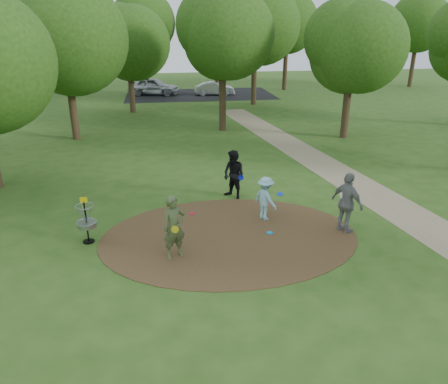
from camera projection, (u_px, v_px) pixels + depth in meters
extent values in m
plane|color=#2D5119|center=(230.00, 236.00, 14.26)|extent=(100.00, 100.00, 0.00)
cylinder|color=#47301C|center=(230.00, 236.00, 14.26)|extent=(8.40, 8.40, 0.02)
cube|color=#8C7A5B|center=(385.00, 202.00, 17.01)|extent=(7.55, 39.89, 0.01)
cube|color=black|center=(200.00, 95.00, 42.17)|extent=(14.00, 8.00, 0.01)
imported|color=#4F5E36|center=(174.00, 227.00, 12.71)|extent=(0.83, 0.70, 1.93)
cylinder|color=gold|center=(175.00, 229.00, 12.46)|extent=(0.22, 0.10, 0.22)
imported|color=#95D0DF|center=(265.00, 198.00, 15.26)|extent=(1.01, 1.17, 1.57)
cylinder|color=blue|center=(280.00, 194.00, 15.29)|extent=(0.25, 0.25, 0.08)
imported|color=black|center=(234.00, 175.00, 17.08)|extent=(1.16, 1.19, 1.93)
cylinder|color=#0B19CA|center=(241.00, 177.00, 17.10)|extent=(0.23, 0.09, 0.22)
imported|color=gray|center=(347.00, 203.00, 14.22)|extent=(1.00, 1.31, 2.07)
cylinder|color=white|center=(343.00, 195.00, 14.10)|extent=(0.23, 0.09, 0.22)
cylinder|color=#0C89D3|center=(270.00, 233.00, 14.46)|extent=(0.22, 0.22, 0.02)
cylinder|color=red|center=(192.00, 213.00, 15.91)|extent=(0.22, 0.22, 0.02)
imported|color=#A7ABAF|center=(153.00, 86.00, 41.69)|extent=(5.11, 3.11, 1.63)
imported|color=#9EA0A5|center=(214.00, 89.00, 41.65)|extent=(3.81, 1.56, 1.23)
cylinder|color=black|center=(87.00, 223.00, 13.67)|extent=(0.05, 0.05, 1.35)
cylinder|color=black|center=(89.00, 241.00, 13.90)|extent=(0.36, 0.36, 0.04)
cylinder|color=gray|center=(87.00, 224.00, 13.69)|extent=(0.60, 0.60, 0.16)
torus|color=gray|center=(86.00, 222.00, 13.66)|extent=(0.63, 0.63, 0.03)
torus|color=gray|center=(84.00, 206.00, 13.46)|extent=(0.58, 0.58, 0.02)
cube|color=yellow|center=(84.00, 200.00, 13.38)|extent=(0.22, 0.02, 0.18)
cylinder|color=#332316|center=(73.00, 107.00, 25.49)|extent=(0.44, 0.44, 3.80)
sphere|color=#244312|center=(65.00, 42.00, 24.17)|extent=(6.25, 6.25, 6.25)
cylinder|color=#332316|center=(222.00, 97.00, 27.60)|extent=(0.44, 0.44, 4.18)
sphere|color=#244312|center=(222.00, 38.00, 26.30)|extent=(5.37, 5.37, 5.37)
cylinder|color=#332316|center=(346.00, 107.00, 25.92)|extent=(0.44, 0.44, 3.61)
sphere|color=#244312|center=(352.00, 51.00, 24.76)|extent=(5.10, 5.10, 5.10)
cylinder|color=#332316|center=(131.00, 90.00, 33.35)|extent=(0.44, 0.44, 3.42)
sphere|color=#244312|center=(128.00, 46.00, 32.19)|extent=(5.38, 5.38, 5.38)
cylinder|color=#332316|center=(254.00, 78.00, 36.42)|extent=(0.44, 0.44, 4.37)
sphere|color=#244312|center=(255.00, 28.00, 35.00)|extent=(6.24, 6.24, 6.24)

